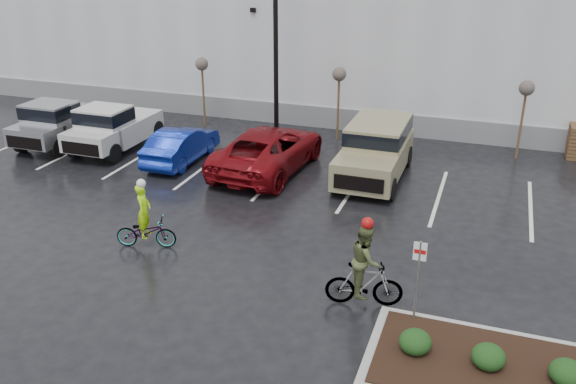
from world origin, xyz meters
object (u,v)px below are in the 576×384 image
(car_blue, at_px, (181,145))
(cyclist_olive, at_px, (365,274))
(fire_lane_sign, at_px, (418,273))
(cyclist_hivis, at_px, (145,226))
(sapling_east, at_px, (526,92))
(pickup_silver, at_px, (66,120))
(suv_tan, at_px, (375,152))
(lamppost, at_px, (275,6))
(car_red, at_px, (268,149))
(pickup_white, at_px, (118,125))
(sapling_west, at_px, (202,68))
(sapling_mid, at_px, (339,78))

(car_blue, bearing_deg, cyclist_olive, 139.62)
(fire_lane_sign, height_order, cyclist_hivis, fire_lane_sign)
(sapling_east, height_order, pickup_silver, sapling_east)
(cyclist_olive, bearing_deg, pickup_silver, 48.51)
(car_blue, relative_size, cyclist_hivis, 1.97)
(cyclist_olive, bearing_deg, suv_tan, -2.72)
(lamppost, relative_size, sapling_east, 2.88)
(pickup_silver, bearing_deg, car_red, -1.82)
(car_red, bearing_deg, sapling_east, -150.05)
(pickup_white, height_order, suv_tan, suv_tan)
(car_red, bearing_deg, suv_tan, -169.65)
(lamppost, height_order, sapling_east, lamppost)
(lamppost, xyz_separation_m, car_blue, (-2.63, -3.77, -5.00))
(sapling_east, bearing_deg, lamppost, -174.29)
(sapling_west, distance_m, cyclist_hivis, 12.31)
(fire_lane_sign, xyz_separation_m, cyclist_hivis, (-7.94, 1.30, -0.74))
(cyclist_olive, bearing_deg, car_blue, 37.23)
(pickup_silver, height_order, cyclist_hivis, cyclist_hivis)
(fire_lane_sign, bearing_deg, pickup_white, 147.63)
(fire_lane_sign, distance_m, pickup_white, 16.33)
(fire_lane_sign, height_order, pickup_silver, fire_lane_sign)
(sapling_east, xyz_separation_m, cyclist_olive, (-3.50, -12.35, -1.86))
(lamppost, relative_size, pickup_silver, 1.77)
(fire_lane_sign, bearing_deg, sapling_west, 132.67)
(sapling_east, relative_size, cyclist_olive, 1.35)
(sapling_west, distance_m, suv_tan, 9.99)
(cyclist_olive, bearing_deg, sapling_west, 27.31)
(fire_lane_sign, distance_m, car_red, 10.75)
(sapling_east, xyz_separation_m, pickup_silver, (-18.54, -4.21, -1.75))
(pickup_silver, relative_size, pickup_white, 1.00)
(lamppost, distance_m, fire_lane_sign, 14.78)
(fire_lane_sign, xyz_separation_m, car_blue, (-10.43, 8.03, -0.72))
(sapling_mid, bearing_deg, pickup_white, -154.44)
(car_red, relative_size, suv_tan, 1.18)
(sapling_west, bearing_deg, cyclist_hivis, -71.43)
(cyclist_olive, bearing_deg, sapling_east, -28.87)
(pickup_white, relative_size, car_blue, 1.24)
(fire_lane_sign, height_order, cyclist_olive, cyclist_olive)
(pickup_white, distance_m, cyclist_hivis, 9.47)
(lamppost, xyz_separation_m, sapling_west, (-4.00, 1.00, -2.96))
(fire_lane_sign, relative_size, suv_tan, 0.43)
(car_blue, height_order, suv_tan, suv_tan)
(sapling_east, bearing_deg, sapling_mid, 180.00)
(lamppost, xyz_separation_m, pickup_white, (-5.99, -3.06, -4.71))
(pickup_white, distance_m, car_red, 6.99)
(lamppost, bearing_deg, fire_lane_sign, -56.54)
(car_blue, bearing_deg, suv_tan, -175.07)
(pickup_silver, distance_m, cyclist_hivis, 11.13)
(sapling_west, relative_size, sapling_mid, 1.00)
(sapling_east, height_order, fire_lane_sign, sapling_east)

